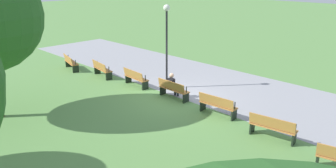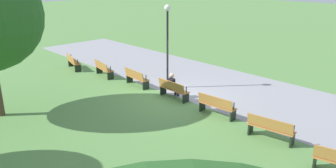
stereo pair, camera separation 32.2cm
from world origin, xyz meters
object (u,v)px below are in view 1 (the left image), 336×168
object	(u,v)px
bench_3	(173,89)
bench_4	(217,105)
bench_2	(135,78)
bench_1	(102,69)
bench_5	(272,127)
bench_0	(71,62)
lamp_post	(167,32)
person_seated	(173,84)

from	to	relation	value
bench_3	bench_4	world-z (taller)	same
bench_2	bench_3	size ratio (longest dim) A/B	1.02
bench_1	bench_4	world-z (taller)	same
bench_1	bench_5	size ratio (longest dim) A/B	1.00
bench_0	bench_3	world-z (taller)	same
bench_3	lamp_post	distance (m)	2.91
person_seated	bench_0	bearing A→B (deg)	-172.34
bench_1	lamp_post	bearing A→B (deg)	26.67
lamp_post	bench_1	bearing A→B (deg)	-162.02
bench_4	person_seated	bearing A→B (deg)	170.74
bench_3	bench_2	bearing A→B (deg)	-177.84
bench_4	bench_3	bearing A→B (deg)	173.49
bench_5	person_seated	xyz separation A→B (m)	(-5.43, 0.54, 0.17)
bench_0	bench_4	size ratio (longest dim) A/B	1.02
bench_4	bench_1	bearing A→B (deg)	177.82
bench_4	bench_5	size ratio (longest dim) A/B	0.99
bench_5	person_seated	bearing A→B (deg)	165.63
bench_2	bench_4	size ratio (longest dim) A/B	1.00
lamp_post	bench_4	bearing A→B (deg)	-13.94
bench_4	bench_2	bearing A→B (deg)	175.66
bench_0	bench_2	xyz separation A→B (m)	(5.22, 0.80, 0.00)
bench_2	lamp_post	distance (m)	2.94
person_seated	bench_4	bearing A→B (deg)	-4.91
bench_4	bench_0	bearing A→B (deg)	179.98
bench_2	bench_5	world-z (taller)	same
bench_3	bench_1	bearing A→B (deg)	-175.67
bench_4	person_seated	size ratio (longest dim) A/B	1.38
bench_4	lamp_post	world-z (taller)	lamp_post
bench_0	bench_5	size ratio (longest dim) A/B	1.01
bench_3	bench_5	world-z (taller)	same
bench_1	bench_5	distance (m)	10.54
bench_0	bench_4	bearing A→B (deg)	17.36
bench_2	bench_3	world-z (taller)	same
bench_5	lamp_post	bearing A→B (deg)	160.30
bench_2	bench_5	xyz separation A→B (m)	(7.91, -0.30, 0.00)
bench_5	lamp_post	size ratio (longest dim) A/B	0.40
bench_0	lamp_post	distance (m)	7.21
bench_2	bench_3	xyz separation A→B (m)	(2.64, 0.10, 0.00)
bench_0	bench_5	bearing A→B (deg)	15.20
bench_2	bench_5	size ratio (longest dim) A/B	0.99
bench_0	bench_3	size ratio (longest dim) A/B	1.04
bench_4	bench_5	distance (m)	2.64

